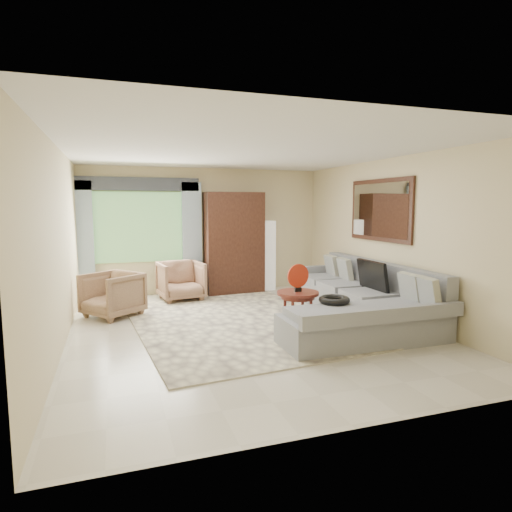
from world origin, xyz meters
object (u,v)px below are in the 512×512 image
object	(u,v)px
sectional_sofa	(359,305)
coffee_table	(298,311)
potted_plant	(110,290)
armoire	(234,243)
floor_lamp	(269,255)
armchair_right	(181,281)
armchair_left	(112,295)
tv_screen	(372,276)

from	to	relation	value
sectional_sofa	coffee_table	bearing A→B (deg)	-169.97
potted_plant	armoire	bearing A→B (deg)	6.13
sectional_sofa	floor_lamp	size ratio (longest dim) A/B	2.31
coffee_table	armchair_right	size ratio (longest dim) A/B	0.73
coffee_table	armchair_left	size ratio (longest dim) A/B	0.74
tv_screen	armoire	distance (m)	3.23
floor_lamp	armchair_left	bearing A→B (deg)	-157.15
armchair_left	potted_plant	world-z (taller)	armchair_left
tv_screen	floor_lamp	size ratio (longest dim) A/B	0.49
potted_plant	floor_lamp	distance (m)	3.35
coffee_table	armchair_left	bearing A→B (deg)	144.72
armchair_right	potted_plant	size ratio (longest dim) A/B	1.63
armchair_right	armoire	world-z (taller)	armoire
tv_screen	armchair_right	size ratio (longest dim) A/B	0.89
armchair_right	armoire	distance (m)	1.41
tv_screen	coffee_table	size ratio (longest dim) A/B	1.23
floor_lamp	armoire	bearing A→B (deg)	-175.71
armoire	potted_plant	bearing A→B (deg)	-173.87
coffee_table	armoire	world-z (taller)	armoire
sectional_sofa	armoire	size ratio (longest dim) A/B	1.65
sectional_sofa	coffee_table	size ratio (longest dim) A/B	5.74
floor_lamp	sectional_sofa	bearing A→B (deg)	-81.67
armchair_left	tv_screen	bearing A→B (deg)	30.56
potted_plant	tv_screen	bearing A→B (deg)	-32.76
tv_screen	potted_plant	xyz separation A→B (m)	(-3.99, 2.57, -0.47)
coffee_table	potted_plant	xyz separation A→B (m)	(-2.58, 2.83, -0.06)
sectional_sofa	coffee_table	xyz separation A→B (m)	(-1.14, -0.20, 0.03)
tv_screen	armchair_left	world-z (taller)	tv_screen
sectional_sofa	tv_screen	size ratio (longest dim) A/B	4.68
armchair_right	potted_plant	xyz separation A→B (m)	(-1.31, 0.13, -0.12)
armchair_left	armoire	bearing A→B (deg)	79.90
coffee_table	tv_screen	bearing A→B (deg)	10.55
armchair_right	floor_lamp	xyz separation A→B (m)	(1.98, 0.45, 0.37)
armchair_right	tv_screen	bearing A→B (deg)	-49.79
armchair_right	floor_lamp	size ratio (longest dim) A/B	0.55
sectional_sofa	floor_lamp	world-z (taller)	floor_lamp
potted_plant	floor_lamp	world-z (taller)	floor_lamp
sectional_sofa	coffee_table	world-z (taller)	sectional_sofa
tv_screen	floor_lamp	world-z (taller)	floor_lamp
armchair_left	potted_plant	size ratio (longest dim) A/B	1.60
coffee_table	potted_plant	bearing A→B (deg)	132.37
coffee_table	armoire	distance (m)	3.19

